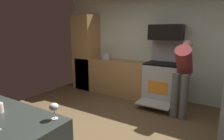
% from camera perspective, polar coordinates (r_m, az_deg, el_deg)
% --- Properties ---
extents(ground_plane, '(5.20, 4.80, 0.02)m').
position_cam_1_polar(ground_plane, '(3.22, -2.89, -19.81)').
color(ground_plane, brown).
extents(wall_back, '(5.20, 0.12, 2.60)m').
position_cam_1_polar(wall_back, '(4.86, 12.73, 7.25)').
color(wall_back, silver).
rests_on(wall_back, ground).
extents(lower_cabinet_run, '(2.40, 0.60, 0.90)m').
position_cam_1_polar(lower_cabinet_run, '(5.04, 1.20, -2.09)').
color(lower_cabinet_run, '#AF824D').
rests_on(lower_cabinet_run, ground).
extents(cabinet_column, '(0.60, 0.60, 2.10)m').
position_cam_1_polar(cabinet_column, '(5.49, -7.87, 5.35)').
color(cabinet_column, '#AF824D').
rests_on(cabinet_column, ground).
extents(oven_range, '(0.76, 1.05, 1.47)m').
position_cam_1_polar(oven_range, '(4.53, 15.13, -3.46)').
color(oven_range, '#B6B9B7').
rests_on(oven_range, ground).
extents(microwave, '(0.74, 0.38, 0.35)m').
position_cam_1_polar(microwave, '(4.47, 16.31, 11.07)').
color(microwave, black).
rests_on(microwave, oven_range).
extents(person_cook, '(0.31, 0.65, 1.50)m').
position_cam_1_polar(person_cook, '(3.84, 20.88, -0.65)').
color(person_cook, '#5E5E5E').
rests_on(person_cook, ground).
extents(wine_glass_far, '(0.08, 0.08, 0.15)m').
position_cam_1_polar(wine_glass_far, '(1.78, -17.40, -10.91)').
color(wine_glass_far, silver).
rests_on(wine_glass_far, counter_island).
extents(stock_pot, '(0.24, 0.24, 0.17)m').
position_cam_1_polar(stock_pot, '(5.10, -1.86, 4.19)').
color(stock_pot, '#B9BBC6').
rests_on(stock_pot, lower_cabinet_run).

